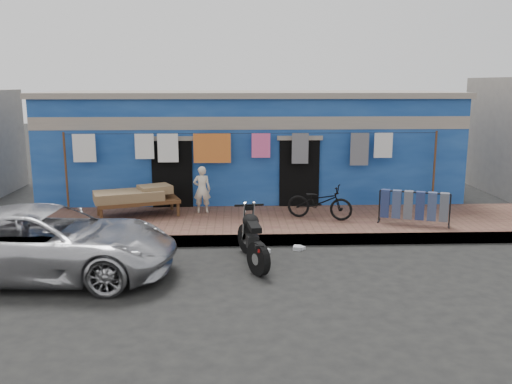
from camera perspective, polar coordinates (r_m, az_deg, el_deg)
name	(u,v)px	position (r m, az deg, el deg)	size (l,w,h in m)	color
ground	(260,268)	(10.88, 0.43, -8.05)	(80.00, 80.00, 0.00)	black
sidewalk	(254,224)	(13.71, -0.17, -3.38)	(28.00, 3.00, 0.25)	brown
curb	(257,240)	(12.31, 0.09, -5.10)	(28.00, 0.10, 0.25)	gray
building	(250,145)	(17.35, -0.68, 5.00)	(12.20, 5.20, 3.36)	navy
clothesline	(237,151)	(14.60, -1.97, 4.30)	(10.06, 0.06, 2.10)	brown
car	(47,241)	(10.95, -21.16, -4.88)	(2.25, 4.94, 1.39)	silver
seated_person	(202,190)	(14.28, -5.71, 0.26)	(0.45, 0.30, 1.25)	beige
bicycle	(320,198)	(13.70, 6.73, -0.64)	(0.58, 1.64, 1.06)	black
motorcycle	(253,237)	(10.99, -0.34, -4.73)	(0.82, 1.82, 1.14)	black
charpoy	(138,202)	(14.25, -12.32, -1.05)	(2.38, 1.66, 0.73)	brown
jeans_rack	(414,207)	(13.69, 16.30, -1.53)	(1.75, 0.94, 0.83)	black
litter_a	(266,251)	(11.83, 1.04, -6.23)	(0.17, 0.14, 0.08)	silver
litter_b	(302,248)	(12.08, 4.84, -5.91)	(0.14, 0.10, 0.07)	silver
litter_c	(297,248)	(12.07, 4.37, -5.88)	(0.21, 0.17, 0.08)	silver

